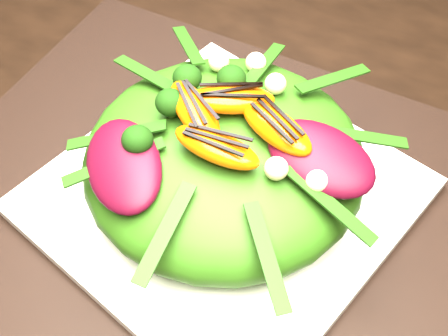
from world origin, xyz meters
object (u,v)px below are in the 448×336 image
at_px(salad_bowl, 224,185).
at_px(lettuce_mound, 224,159).
at_px(plate_base, 224,195).
at_px(placemat, 224,200).
at_px(orange_segment, 223,97).

bearing_deg(salad_bowl, lettuce_mound, 0.00).
height_order(plate_base, lettuce_mound, lettuce_mound).
relative_size(placemat, lettuce_mound, 2.26).
xyz_separation_m(salad_bowl, lettuce_mound, (0.00, 0.00, 0.04)).
bearing_deg(orange_segment, plate_base, -62.00).
relative_size(salad_bowl, lettuce_mound, 1.07).
xyz_separation_m(plate_base, lettuce_mound, (0.00, 0.00, 0.05)).
height_order(plate_base, salad_bowl, salad_bowl).
bearing_deg(salad_bowl, orange_segment, 118.00).
xyz_separation_m(lettuce_mound, orange_segment, (-0.01, 0.02, 0.05)).
distance_m(placemat, salad_bowl, 0.02).
bearing_deg(placemat, salad_bowl, -165.96).
xyz_separation_m(salad_bowl, orange_segment, (-0.01, 0.02, 0.08)).
xyz_separation_m(placemat, salad_bowl, (-0.00, -0.00, 0.02)).
bearing_deg(orange_segment, lettuce_mound, -62.00).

